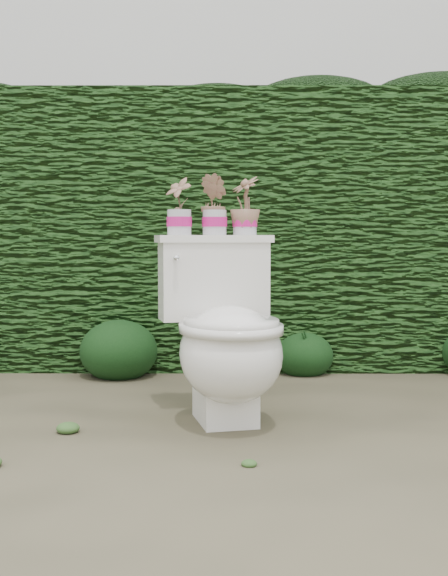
{
  "coord_description": "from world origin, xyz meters",
  "views": [
    {
      "loc": [
        0.1,
        -2.92,
        0.77
      ],
      "look_at": [
        0.08,
        0.16,
        0.55
      ],
      "focal_mm": 45.0,
      "sensor_mm": 36.0,
      "label": 1
    }
  ],
  "objects_px": {
    "potted_plant_left": "(179,208)",
    "potted_plant_right": "(245,208)",
    "potted_plant_center": "(215,207)",
    "toilet": "(226,338)"
  },
  "relations": [
    {
      "from": "potted_plant_left",
      "to": "potted_plant_right",
      "type": "distance_m",
      "value": 0.29
    },
    {
      "from": "toilet",
      "to": "potted_plant_left",
      "type": "distance_m",
      "value": 0.61
    },
    {
      "from": "potted_plant_right",
      "to": "toilet",
      "type": "bearing_deg",
      "value": -53.9
    },
    {
      "from": "potted_plant_center",
      "to": "potted_plant_right",
      "type": "distance_m",
      "value": 0.14
    },
    {
      "from": "potted_plant_left",
      "to": "potted_plant_right",
      "type": "relative_size",
      "value": 0.97
    },
    {
      "from": "toilet",
      "to": "potted_plant_right",
      "type": "relative_size",
      "value": 3.18
    },
    {
      "from": "toilet",
      "to": "potted_plant_center",
      "type": "bearing_deg",
      "value": 88.93
    },
    {
      "from": "potted_plant_center",
      "to": "potted_plant_right",
      "type": "bearing_deg",
      "value": 72.48
    },
    {
      "from": "potted_plant_left",
      "to": "potted_plant_right",
      "type": "height_order",
      "value": "potted_plant_right"
    },
    {
      "from": "potted_plant_center",
      "to": "potted_plant_right",
      "type": "height_order",
      "value": "potted_plant_center"
    }
  ]
}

